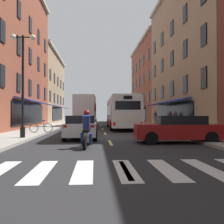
# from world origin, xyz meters

# --- Properties ---
(ground_plane) EXTENTS (34.80, 80.00, 0.10)m
(ground_plane) POSITION_xyz_m (0.00, 0.00, -0.05)
(ground_plane) COLOR #28282B
(lane_centre_dashes) EXTENTS (0.14, 73.90, 0.01)m
(lane_centre_dashes) POSITION_xyz_m (0.00, -0.25, 0.00)
(lane_centre_dashes) COLOR #DBCC4C
(lane_centre_dashes) RESTS_ON ground
(crosswalk_near) EXTENTS (7.10, 2.80, 0.01)m
(crosswalk_near) POSITION_xyz_m (0.00, -10.00, 0.00)
(crosswalk_near) COLOR silver
(crosswalk_near) RESTS_ON ground
(sidewalk_left) EXTENTS (3.00, 80.00, 0.14)m
(sidewalk_left) POSITION_xyz_m (-5.90, 0.00, 0.07)
(sidewalk_left) COLOR #A39E93
(sidewalk_left) RESTS_ON ground
(sidewalk_right) EXTENTS (3.00, 80.00, 0.14)m
(sidewalk_right) POSITION_xyz_m (5.90, 0.00, 0.07)
(sidewalk_right) COLOR #A39E93
(sidewalk_right) RESTS_ON ground
(transit_bus) EXTENTS (2.76, 11.44, 3.19)m
(transit_bus) POSITION_xyz_m (1.94, 9.51, 1.67)
(transit_bus) COLOR white
(transit_bus) RESTS_ON ground
(box_truck) EXTENTS (2.73, 8.14, 3.71)m
(box_truck) POSITION_xyz_m (-1.89, 15.58, 1.94)
(box_truck) COLOR #B21E19
(box_truck) RESTS_ON ground
(sedan_near) EXTENTS (4.40, 2.24, 1.39)m
(sedan_near) POSITION_xyz_m (3.44, -3.77, 0.72)
(sedan_near) COLOR maroon
(sedan_near) RESTS_ON ground
(sedan_mid) EXTENTS (2.06, 4.73, 1.26)m
(sedan_mid) POSITION_xyz_m (-1.62, 25.97, 0.66)
(sedan_mid) COLOR maroon
(sedan_mid) RESTS_ON ground
(sedan_far) EXTENTS (1.95, 4.80, 1.39)m
(sedan_far) POSITION_xyz_m (-1.60, -0.95, 0.71)
(sedan_far) COLOR silver
(sedan_far) RESTS_ON ground
(motorcycle_rider) EXTENTS (0.62, 2.07, 1.66)m
(motorcycle_rider) POSITION_xyz_m (-1.16, -5.43, 0.71)
(motorcycle_rider) COLOR black
(motorcycle_rider) RESTS_ON ground
(bicycle_near) EXTENTS (1.71, 0.48, 0.91)m
(bicycle_near) POSITION_xyz_m (-4.74, 2.52, 0.50)
(bicycle_near) COLOR black
(bicycle_near) RESTS_ON sidewalk_left
(pedestrian_near) EXTENTS (0.36, 0.51, 1.65)m
(pedestrian_near) POSITION_xyz_m (6.54, 6.35, 1.01)
(pedestrian_near) COLOR #33663F
(pedestrian_near) RESTS_ON sidewalk_right
(pedestrian_mid) EXTENTS (0.36, 0.36, 1.72)m
(pedestrian_mid) POSITION_xyz_m (6.45, 13.66, 1.03)
(pedestrian_mid) COLOR #B29947
(pedestrian_mid) RESTS_ON sidewalk_right
(pedestrian_far) EXTENTS (0.36, 0.36, 1.62)m
(pedestrian_far) POSITION_xyz_m (6.77, 8.60, 0.97)
(pedestrian_far) COLOR navy
(pedestrian_far) RESTS_ON sidewalk_right
(street_lamp_twin) EXTENTS (1.42, 0.32, 5.92)m
(street_lamp_twin) POSITION_xyz_m (-4.92, -1.70, 3.40)
(street_lamp_twin) COLOR black
(street_lamp_twin) RESTS_ON sidewalk_left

